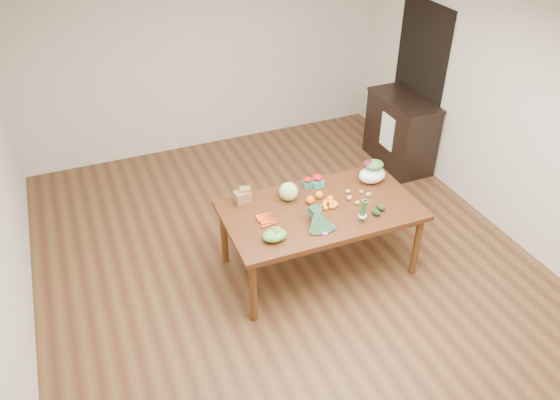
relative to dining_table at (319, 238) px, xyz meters
name	(u,v)px	position (x,y,z in m)	size (l,w,h in m)	color
floor	(291,270)	(-0.29, 0.05, -0.38)	(6.00, 6.00, 0.00)	brown
ceiling	(295,5)	(-0.29, 0.05, 2.33)	(5.00, 6.00, 0.02)	white
room_walls	(292,158)	(-0.29, 0.05, 0.97)	(5.02, 6.02, 2.70)	beige
dining_table	(319,238)	(0.00, 0.00, 0.00)	(1.90, 1.05, 0.75)	#442110
doorway_dark	(418,84)	(2.19, 1.65, 0.68)	(0.02, 1.00, 2.10)	black
cabinet	(400,131)	(1.93, 1.52, 0.10)	(0.52, 1.02, 0.94)	black
dish_towel	(387,132)	(1.67, 1.45, 0.18)	(0.02, 0.28, 0.45)	white
paper_bag	(242,196)	(-0.67, 0.39, 0.45)	(0.21, 0.17, 0.15)	brown
cabbage	(288,191)	(-0.23, 0.26, 0.47)	(0.19, 0.19, 0.19)	#A8D97D
strawberry_basket_a	(307,183)	(0.04, 0.40, 0.42)	(0.09, 0.09, 0.09)	red
strawberry_basket_b	(317,181)	(0.14, 0.37, 0.43)	(0.11, 0.11, 0.10)	red
orange_a	(310,200)	(-0.06, 0.11, 0.42)	(0.08, 0.08, 0.08)	#FF610F
orange_b	(319,195)	(0.06, 0.16, 0.41)	(0.08, 0.08, 0.08)	orange
orange_c	(330,199)	(0.13, 0.06, 0.41)	(0.07, 0.07, 0.07)	orange
mandarin_cluster	(331,204)	(0.10, -0.02, 0.41)	(0.18, 0.18, 0.08)	#FAA30F
carrots	(269,219)	(-0.54, 0.01, 0.39)	(0.22, 0.22, 0.03)	#FF5215
snap_pea_bag	(274,235)	(-0.60, -0.28, 0.43)	(0.23, 0.17, 0.10)	#5C9532
kale_bunch	(321,221)	(-0.14, -0.29, 0.45)	(0.32, 0.40, 0.16)	black
asparagus_bundle	(363,210)	(0.26, -0.34, 0.50)	(0.08, 0.08, 0.25)	#407937
potato_a	(349,198)	(0.33, 0.02, 0.40)	(0.06, 0.05, 0.05)	tan
potato_b	(357,203)	(0.36, -0.08, 0.40)	(0.05, 0.04, 0.04)	tan
potato_c	(361,192)	(0.49, 0.08, 0.39)	(0.04, 0.04, 0.04)	tan
potato_d	(348,191)	(0.37, 0.13, 0.40)	(0.05, 0.04, 0.04)	tan
potato_e	(368,194)	(0.53, 0.00, 0.40)	(0.05, 0.05, 0.04)	tan
avocado_a	(376,212)	(0.44, -0.30, 0.41)	(0.06, 0.09, 0.06)	black
avocado_b	(381,207)	(0.52, -0.25, 0.41)	(0.07, 0.10, 0.07)	black
salad_bag	(372,172)	(0.70, 0.23, 0.49)	(0.29, 0.22, 0.22)	white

